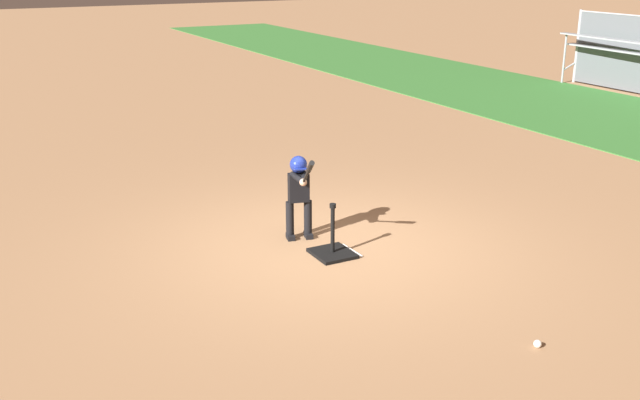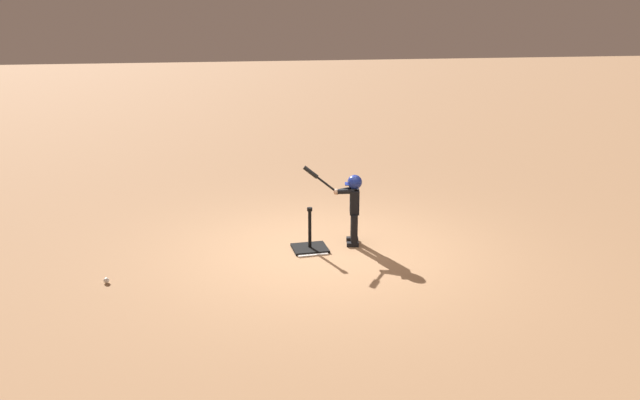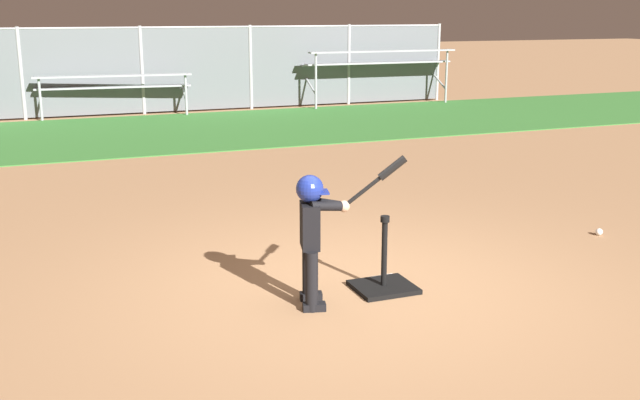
% 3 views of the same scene
% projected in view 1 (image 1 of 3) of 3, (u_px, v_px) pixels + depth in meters
% --- Properties ---
extents(ground_plane, '(90.00, 90.00, 0.00)m').
position_uv_depth(ground_plane, '(332.00, 247.00, 9.12)').
color(ground_plane, '#99704C').
extents(home_plate, '(0.45, 0.45, 0.02)m').
position_uv_depth(home_plate, '(337.00, 254.00, 8.90)').
color(home_plate, white).
rests_on(home_plate, ground_plane).
extents(batting_tee, '(0.50, 0.45, 0.64)m').
position_uv_depth(batting_tee, '(333.00, 249.00, 8.87)').
color(batting_tee, black).
rests_on(batting_tee, ground_plane).
extents(batter_child, '(0.85, 0.39, 1.20)m').
position_uv_depth(batter_child, '(299.00, 187.00, 9.19)').
color(batter_child, black).
rests_on(batter_child, ground_plane).
extents(baseball, '(0.07, 0.07, 0.07)m').
position_uv_depth(baseball, '(538.00, 344.00, 6.80)').
color(baseball, white).
rests_on(baseball, ground_plane).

